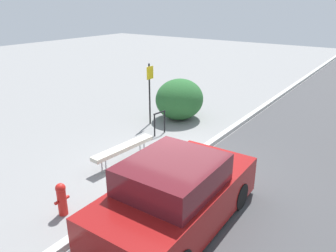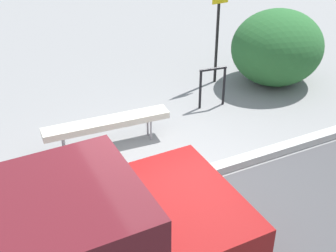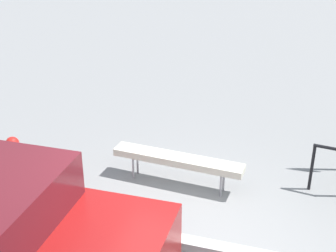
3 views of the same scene
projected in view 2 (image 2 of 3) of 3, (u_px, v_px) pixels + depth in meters
ground_plane at (178, 184)px, 7.16m from camera, size 60.00×60.00×0.00m
curb at (178, 181)px, 7.13m from camera, size 60.00×0.20×0.13m
bench at (107, 123)px, 7.84m from camera, size 2.17×0.47×0.52m
bike_rack at (212, 83)px, 9.03m from camera, size 0.55×0.12×0.83m
sign_post at (218, 20)px, 9.52m from camera, size 0.36×0.08×2.30m
shrub_hedge at (277, 48)px, 9.81m from camera, size 1.98×1.82×1.60m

